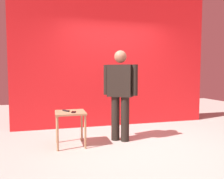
% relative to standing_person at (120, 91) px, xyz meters
% --- Properties ---
extents(ground_plane, '(12.00, 12.00, 0.00)m').
position_rel_standing_person_xyz_m(ground_plane, '(0.25, -0.36, -0.92)').
color(ground_plane, '#B7B2A8').
extents(back_wall_red, '(4.67, 0.12, 3.31)m').
position_rel_standing_person_xyz_m(back_wall_red, '(0.25, 1.24, 0.73)').
color(back_wall_red, red).
rests_on(back_wall_red, ground_plane).
extents(standing_person, '(0.59, 0.47, 1.65)m').
position_rel_standing_person_xyz_m(standing_person, '(0.00, 0.00, 0.00)').
color(standing_person, black).
rests_on(standing_person, ground_plane).
extents(side_table, '(0.50, 0.50, 0.59)m').
position_rel_standing_person_xyz_m(side_table, '(-0.91, -0.05, -0.43)').
color(side_table, tan).
rests_on(side_table, ground_plane).
extents(cell_phone, '(0.09, 0.15, 0.01)m').
position_rel_standing_person_xyz_m(cell_phone, '(-0.86, -0.14, -0.33)').
color(cell_phone, black).
rests_on(cell_phone, side_table).
extents(tv_remote, '(0.12, 0.17, 0.02)m').
position_rel_standing_person_xyz_m(tv_remote, '(-0.97, 0.00, -0.33)').
color(tv_remote, black).
rests_on(tv_remote, side_table).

